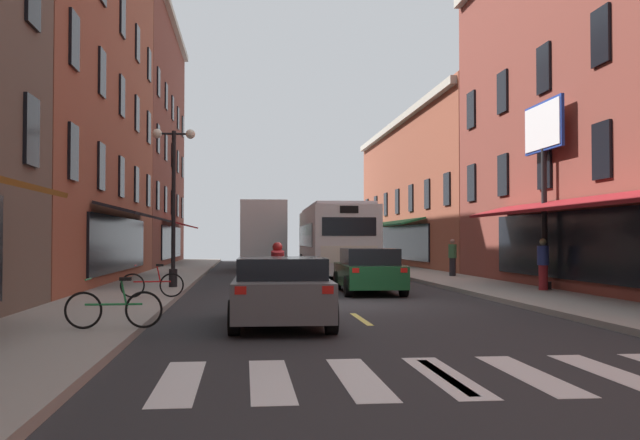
{
  "coord_description": "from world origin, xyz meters",
  "views": [
    {
      "loc": [
        -2.52,
        -18.84,
        1.72
      ],
      "look_at": [
        0.71,
        11.54,
        2.56
      ],
      "focal_mm": 40.14,
      "sensor_mm": 36.0,
      "label": 1
    }
  ],
  "objects_px": {
    "sedan_far": "(281,290)",
    "bicycle_near": "(152,284)",
    "sedan_near": "(255,254)",
    "motorcycle_rider": "(277,279)",
    "bicycle_mid": "(114,308)",
    "box_truck": "(263,236)",
    "pedestrian_far": "(543,264)",
    "billboard_sign": "(544,147)",
    "sedan_mid": "(369,270)",
    "street_lamp_twin": "(174,199)",
    "transit_bus": "(334,240)",
    "pedestrian_mid": "(452,257)"
  },
  "relations": [
    {
      "from": "box_truck",
      "to": "pedestrian_far",
      "type": "distance_m",
      "value": 20.13
    },
    {
      "from": "motorcycle_rider",
      "to": "bicycle_near",
      "type": "height_order",
      "value": "motorcycle_rider"
    },
    {
      "from": "sedan_far",
      "to": "bicycle_mid",
      "type": "height_order",
      "value": "sedan_far"
    },
    {
      "from": "motorcycle_rider",
      "to": "pedestrian_far",
      "type": "height_order",
      "value": "pedestrian_far"
    },
    {
      "from": "sedan_mid",
      "to": "pedestrian_far",
      "type": "relative_size",
      "value": 2.82
    },
    {
      "from": "transit_bus",
      "to": "bicycle_mid",
      "type": "bearing_deg",
      "value": -108.49
    },
    {
      "from": "sedan_mid",
      "to": "sedan_far",
      "type": "xyz_separation_m",
      "value": [
        -3.25,
        -8.38,
        -0.02
      ]
    },
    {
      "from": "motorcycle_rider",
      "to": "street_lamp_twin",
      "type": "distance_m",
      "value": 7.03
    },
    {
      "from": "box_truck",
      "to": "bicycle_near",
      "type": "bearing_deg",
      "value": -100.11
    },
    {
      "from": "pedestrian_far",
      "to": "motorcycle_rider",
      "type": "bearing_deg",
      "value": -114.2
    },
    {
      "from": "box_truck",
      "to": "motorcycle_rider",
      "type": "xyz_separation_m",
      "value": [
        -0.18,
        -21.36,
        -1.24
      ]
    },
    {
      "from": "sedan_mid",
      "to": "sedan_far",
      "type": "height_order",
      "value": "sedan_mid"
    },
    {
      "from": "transit_bus",
      "to": "sedan_near",
      "type": "xyz_separation_m",
      "value": [
        -3.28,
        16.74,
        -0.97
      ]
    },
    {
      "from": "pedestrian_mid",
      "to": "street_lamp_twin",
      "type": "distance_m",
      "value": 13.1
    },
    {
      "from": "sedan_mid",
      "to": "pedestrian_far",
      "type": "height_order",
      "value": "pedestrian_far"
    },
    {
      "from": "sedan_mid",
      "to": "bicycle_mid",
      "type": "bearing_deg",
      "value": -123.04
    },
    {
      "from": "sedan_far",
      "to": "box_truck",
      "type": "bearing_deg",
      "value": 89.31
    },
    {
      "from": "sedan_mid",
      "to": "pedestrian_mid",
      "type": "distance_m",
      "value": 9.17
    },
    {
      "from": "sedan_near",
      "to": "motorcycle_rider",
      "type": "bearing_deg",
      "value": -89.83
    },
    {
      "from": "sedan_far",
      "to": "pedestrian_far",
      "type": "bearing_deg",
      "value": 39.96
    },
    {
      "from": "motorcycle_rider",
      "to": "pedestrian_far",
      "type": "bearing_deg",
      "value": 19.78
    },
    {
      "from": "box_truck",
      "to": "sedan_mid",
      "type": "relative_size",
      "value": 1.65
    },
    {
      "from": "motorcycle_rider",
      "to": "street_lamp_twin",
      "type": "xyz_separation_m",
      "value": [
        -3.22,
        5.78,
        2.37
      ]
    },
    {
      "from": "sedan_far",
      "to": "bicycle_near",
      "type": "bearing_deg",
      "value": 119.9
    },
    {
      "from": "bicycle_near",
      "to": "pedestrian_far",
      "type": "xyz_separation_m",
      "value": [
        11.84,
        1.57,
        0.46
      ]
    },
    {
      "from": "box_truck",
      "to": "sedan_mid",
      "type": "distance_m",
      "value": 17.43
    },
    {
      "from": "pedestrian_mid",
      "to": "pedestrian_far",
      "type": "distance_m",
      "value": 8.83
    },
    {
      "from": "transit_bus",
      "to": "sedan_mid",
      "type": "height_order",
      "value": "transit_bus"
    },
    {
      "from": "transit_bus",
      "to": "box_truck",
      "type": "height_order",
      "value": "box_truck"
    },
    {
      "from": "box_truck",
      "to": "street_lamp_twin",
      "type": "xyz_separation_m",
      "value": [
        -3.4,
        -15.58,
        1.13
      ]
    },
    {
      "from": "box_truck",
      "to": "pedestrian_far",
      "type": "relative_size",
      "value": 4.64
    },
    {
      "from": "billboard_sign",
      "to": "bicycle_near",
      "type": "bearing_deg",
      "value": -170.65
    },
    {
      "from": "box_truck",
      "to": "motorcycle_rider",
      "type": "relative_size",
      "value": 3.63
    },
    {
      "from": "motorcycle_rider",
      "to": "sedan_mid",
      "type": "bearing_deg",
      "value": 53.45
    },
    {
      "from": "bicycle_near",
      "to": "pedestrian_far",
      "type": "relative_size",
      "value": 1.06
    },
    {
      "from": "pedestrian_far",
      "to": "box_truck",
      "type": "bearing_deg",
      "value": 160.38
    },
    {
      "from": "sedan_mid",
      "to": "street_lamp_twin",
      "type": "xyz_separation_m",
      "value": [
        -6.35,
        1.55,
        2.35
      ]
    },
    {
      "from": "sedan_mid",
      "to": "billboard_sign",
      "type": "bearing_deg",
      "value": -7.76
    },
    {
      "from": "billboard_sign",
      "to": "street_lamp_twin",
      "type": "bearing_deg",
      "value": 169.02
    },
    {
      "from": "billboard_sign",
      "to": "pedestrian_mid",
      "type": "distance_m",
      "value": 9.21
    },
    {
      "from": "sedan_near",
      "to": "sedan_far",
      "type": "relative_size",
      "value": 1.05
    },
    {
      "from": "bicycle_near",
      "to": "bicycle_mid",
      "type": "relative_size",
      "value": 1.0
    },
    {
      "from": "billboard_sign",
      "to": "transit_bus",
      "type": "distance_m",
      "value": 11.87
    },
    {
      "from": "box_truck",
      "to": "sedan_mid",
      "type": "height_order",
      "value": "box_truck"
    },
    {
      "from": "billboard_sign",
      "to": "box_truck",
      "type": "distance_m",
      "value": 20.01
    },
    {
      "from": "sedan_mid",
      "to": "street_lamp_twin",
      "type": "bearing_deg",
      "value": 166.25
    },
    {
      "from": "sedan_near",
      "to": "street_lamp_twin",
      "type": "distance_m",
      "value": 24.8
    },
    {
      "from": "bicycle_near",
      "to": "street_lamp_twin",
      "type": "bearing_deg",
      "value": 88.12
    },
    {
      "from": "sedan_near",
      "to": "motorcycle_rider",
      "type": "relative_size",
      "value": 2.2
    },
    {
      "from": "billboard_sign",
      "to": "pedestrian_far",
      "type": "relative_size",
      "value": 3.72
    }
  ]
}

